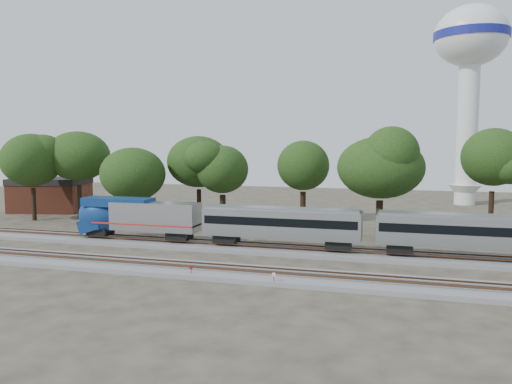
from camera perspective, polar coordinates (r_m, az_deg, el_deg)
ground at (r=48.00m, az=-6.66°, el=-7.81°), size 160.00×160.00×0.00m
track_far at (r=53.41m, az=-4.19°, el=-6.18°), size 160.00×5.00×0.73m
track_near at (r=44.39m, az=-8.66°, el=-8.68°), size 160.00×5.00×0.73m
switch_stand_red at (r=42.00m, az=-7.43°, el=-8.84°), size 0.32×0.14×1.04m
switch_stand_white at (r=39.35m, az=2.05°, el=-9.75°), size 0.33×0.16×1.09m
switch_lever at (r=40.41m, az=1.72°, el=-10.14°), size 0.57×0.45×0.30m
water_tower at (r=98.63m, az=23.29°, el=13.91°), size 12.72×12.72×35.23m
brick_building at (r=88.20m, az=-22.43°, el=-0.25°), size 12.62×10.01×5.43m
tree_0 at (r=78.11m, az=-24.22°, el=3.34°), size 8.84×8.84×12.46m
tree_1 at (r=77.74m, az=-19.68°, el=3.88°), size 9.36×9.36×13.20m
tree_2 at (r=68.59m, az=-13.90°, el=1.97°), size 7.08×7.08×9.98m
tree_3 at (r=70.78m, az=-6.58°, el=3.44°), size 8.63×8.63×12.16m
tree_4 at (r=67.75m, az=-3.85°, el=2.58°), size 7.68×7.68×10.83m
tree_5 at (r=69.68m, az=5.43°, el=3.02°), size 8.13×8.13×11.46m
tree_6 at (r=59.27m, az=14.04°, el=2.70°), size 8.42×8.42×11.87m
tree_7 at (r=69.34m, az=25.50°, el=3.61°), size 9.50×9.50×13.40m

